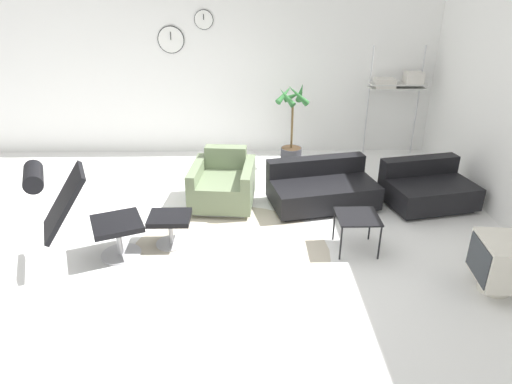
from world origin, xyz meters
TOP-DOWN VIEW (x-y plane):
  - ground_plane at (0.00, 0.00)m, footprint 12.00×12.00m
  - wall_back at (-0.00, 3.08)m, footprint 12.00×0.09m
  - round_rug at (0.06, -0.30)m, footprint 2.25×2.25m
  - lounge_chair at (-1.49, -0.49)m, footprint 1.16×0.86m
  - ottoman at (-0.62, -0.13)m, footprint 0.47×0.40m
  - armchair_red at (-0.06, 0.92)m, footprint 0.89×0.98m
  - couch_low at (1.27, 0.87)m, footprint 1.51×1.07m
  - couch_second at (2.69, 0.84)m, footprint 1.24×1.01m
  - side_table at (1.48, -0.28)m, footprint 0.46×0.46m
  - crt_television at (2.69, -1.06)m, footprint 0.46×0.58m
  - potted_plant at (0.99, 2.38)m, footprint 0.55×0.56m
  - shelf_unit at (2.75, 2.77)m, footprint 0.91×0.28m

SIDE VIEW (x-z plane):
  - ground_plane at x=0.00m, z-range 0.00..0.00m
  - round_rug at x=0.06m, z-range 0.00..0.01m
  - couch_second at x=2.69m, z-range -0.07..0.52m
  - couch_low at x=1.27m, z-range -0.07..0.52m
  - armchair_red at x=-0.06m, z-range -0.08..0.63m
  - ottoman at x=-0.62m, z-range 0.09..0.46m
  - crt_television at x=2.69m, z-range 0.03..0.59m
  - side_table at x=1.48m, z-range 0.17..0.60m
  - potted_plant at x=0.99m, z-range -0.19..1.19m
  - lounge_chair at x=-1.49m, z-range 0.10..1.26m
  - shelf_unit at x=2.75m, z-range 0.33..2.16m
  - wall_back at x=0.00m, z-range 0.00..2.80m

